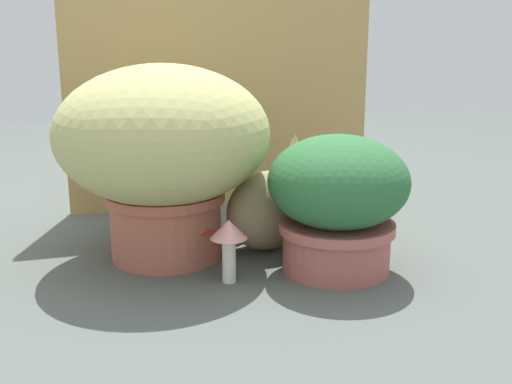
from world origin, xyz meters
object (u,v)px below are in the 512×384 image
object	(u,v)px
mushroom_ornament_pink	(229,237)
mushroom_ornament_red	(199,231)
grass_planter	(163,147)
cat	(274,205)
leafy_planter	(338,199)

from	to	relation	value
mushroom_ornament_pink	mushroom_ornament_red	size ratio (longest dim) A/B	1.20
grass_planter	mushroom_ornament_pink	distance (m)	0.31
cat	mushroom_ornament_red	xyz separation A→B (m)	(-0.23, -0.08, -0.03)
grass_planter	leafy_planter	size ratio (longest dim) A/B	1.58
leafy_planter	cat	bearing A→B (deg)	114.70
leafy_planter	grass_planter	bearing A→B (deg)	151.24
leafy_planter	mushroom_ornament_red	bearing A→B (deg)	158.44
grass_planter	mushroom_ornament_pink	size ratio (longest dim) A/B	3.55
cat	mushroom_ornament_pink	xyz separation A→B (m)	(-0.18, -0.21, -0.01)
cat	mushroom_ornament_red	bearing A→B (deg)	-160.61
cat	mushroom_ornament_pink	distance (m)	0.28
grass_planter	cat	size ratio (longest dim) A/B	1.40
grass_planter	mushroom_ornament_pink	xyz separation A→B (m)	(0.12, -0.22, -0.18)
cat	grass_planter	bearing A→B (deg)	178.45
cat	mushroom_ornament_red	distance (m)	0.24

